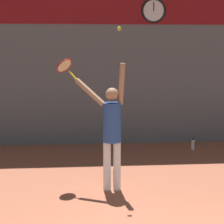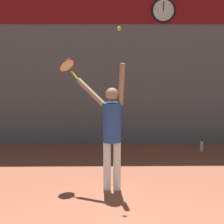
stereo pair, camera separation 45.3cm
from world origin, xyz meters
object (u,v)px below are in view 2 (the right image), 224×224
object	(u,v)px
scoreboard_clock	(163,10)
water_bottle	(202,146)
tennis_player	(111,128)
tennis_ball	(119,29)
tennis_racket	(67,66)

from	to	relation	value
scoreboard_clock	water_bottle	bearing A→B (deg)	-40.62
scoreboard_clock	tennis_player	xyz separation A→B (m)	(-1.31, -3.34, -2.22)
scoreboard_clock	tennis_ball	xyz separation A→B (m)	(-1.18, -3.38, -0.58)
scoreboard_clock	tennis_ball	bearing A→B (deg)	-109.27
scoreboard_clock	tennis_ball	distance (m)	3.63
tennis_player	tennis_ball	xyz separation A→B (m)	(0.13, -0.03, 1.64)
tennis_player	tennis_racket	distance (m)	1.38
tennis_ball	water_bottle	xyz separation A→B (m)	(2.05, 2.63, -2.61)
tennis_ball	tennis_racket	bearing A→B (deg)	147.25
tennis_player	tennis_ball	world-z (taller)	tennis_ball
tennis_racket	tennis_ball	world-z (taller)	tennis_ball
tennis_player	water_bottle	distance (m)	3.52
tennis_player	tennis_ball	size ratio (longest dim) A/B	32.84
tennis_racket	water_bottle	size ratio (longest dim) A/B	1.55
water_bottle	tennis_racket	bearing A→B (deg)	-145.19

